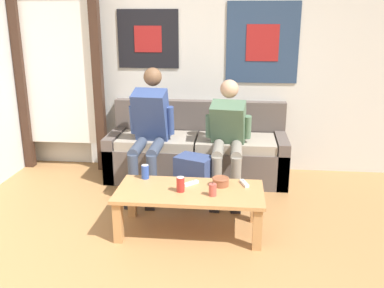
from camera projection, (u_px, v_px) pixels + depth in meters
wall_back at (191, 59)px, 4.82m from camera, size 10.00×0.07×2.55m
door_frame at (58, 66)px, 4.78m from camera, size 1.00×0.10×2.15m
couch at (197, 153)px, 4.76m from camera, size 1.95×0.71×0.81m
coffee_table at (190, 197)px, 3.52m from camera, size 1.21×0.58×0.37m
person_seated_adult at (150, 126)px, 4.36m from camera, size 0.47×0.92×1.23m
person_seated_teen at (228, 134)px, 4.28m from camera, size 0.47×0.88×1.12m
backpack at (194, 181)px, 4.11m from camera, size 0.40×0.36×0.46m
ceramic_bowl at (221, 181)px, 3.58m from camera, size 0.14×0.14×0.07m
pillar_candle at (213, 190)px, 3.38m from camera, size 0.06×0.06×0.11m
drink_can_blue at (145, 172)px, 3.74m from camera, size 0.07×0.07×0.12m
drink_can_red at (180, 184)px, 3.46m from camera, size 0.07×0.07×0.12m
game_controller_near_left at (244, 183)px, 3.61m from camera, size 0.08×0.15×0.03m
game_controller_near_right at (191, 183)px, 3.61m from camera, size 0.13×0.13×0.03m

